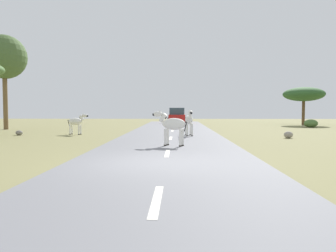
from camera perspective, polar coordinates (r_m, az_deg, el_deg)
name	(u,v)px	position (r m, az deg, el deg)	size (l,w,h in m)	color
ground_plane	(153,164)	(9.69, -2.74, -6.76)	(90.00, 90.00, 0.00)	olive
road	(165,163)	(9.67, -0.50, -6.64)	(6.00, 64.00, 0.05)	slate
lane_markings	(164,169)	(8.68, -0.75, -7.56)	(0.16, 56.00, 0.01)	silver
zebra_0	(189,120)	(19.19, 3.78, 1.07)	(0.54, 1.68, 1.59)	silver
zebra_1	(76,122)	(21.55, -15.95, 0.73)	(1.46, 0.57, 1.39)	silver
zebra_2	(172,124)	(13.94, 0.71, 0.29)	(1.57, 0.88, 1.56)	silver
car_0	(177,116)	(36.43, 1.61, 1.76)	(2.05, 4.36, 1.74)	red
tree_2	(304,94)	(36.64, 22.96, 5.19)	(4.20, 4.20, 3.94)	brown
tree_4	(4,57)	(29.40, -27.07, 10.78)	(3.50, 3.50, 7.58)	brown
bush_0	(311,123)	(31.62, 24.03, 0.43)	(1.20, 1.08, 0.72)	#4C7038
rock_0	(288,135)	(19.40, 20.59, -1.47)	(0.51, 0.40, 0.39)	gray
rock_2	(19,133)	(22.28, -24.92, -1.10)	(0.43, 0.41, 0.31)	gray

